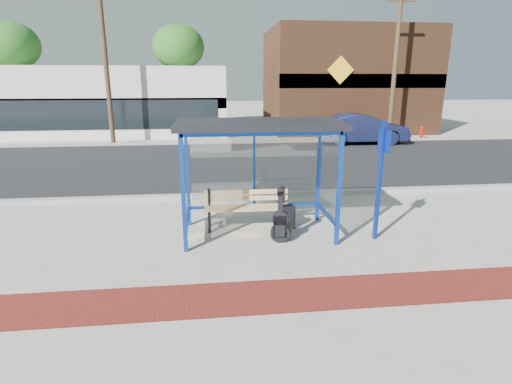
{
  "coord_description": "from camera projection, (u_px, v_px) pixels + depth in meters",
  "views": [
    {
      "loc": [
        -0.96,
        -8.02,
        3.19
      ],
      "look_at": [
        -0.02,
        0.2,
        0.89
      ],
      "focal_mm": 28.0,
      "sensor_mm": 36.0,
      "label": 1
    }
  ],
  "objects": [
    {
      "name": "ground",
      "position": [
        258.0,
        234.0,
        8.64
      ],
      "size": [
        120.0,
        120.0,
        0.0
      ],
      "primitive_type": "plane",
      "color": "#B2ADA0",
      "rests_on": "ground"
    },
    {
      "name": "newspaper_b",
      "position": [
        238.0,
        234.0,
        8.62
      ],
      "size": [
        0.41,
        0.37,
        0.01
      ],
      "primitive_type": "cube",
      "rotation": [
        0.0,
        0.0,
        -0.34
      ],
      "color": "white",
      "rests_on": "ground"
    },
    {
      "name": "utility_pole_east",
      "position": [
        395.0,
        63.0,
        21.35
      ],
      "size": [
        1.6,
        0.24,
        8.0
      ],
      "color": "#4C3826",
      "rests_on": "ground"
    },
    {
      "name": "sign_post",
      "position": [
        380.0,
        174.0,
        8.02
      ],
      "size": [
        0.16,
        0.29,
        2.46
      ],
      "rotation": [
        0.0,
        0.0,
        0.43
      ],
      "color": "navy",
      "rests_on": "ground"
    },
    {
      "name": "bench",
      "position": [
        247.0,
        205.0,
        8.93
      ],
      "size": [
        1.9,
        0.5,
        0.89
      ],
      "rotation": [
        0.0,
        0.0,
        -0.02
      ],
      "color": "black",
      "rests_on": "ground"
    },
    {
      "name": "curb_far",
      "position": [
        229.0,
        142.0,
        21.16
      ],
      "size": [
        60.0,
        0.25,
        0.12
      ],
      "primitive_type": "cube",
      "color": "gray",
      "rests_on": "ground"
    },
    {
      "name": "storefront_white",
      "position": [
        77.0,
        101.0,
        24.33
      ],
      "size": [
        18.0,
        6.04,
        4.0
      ],
      "color": "silver",
      "rests_on": "ground"
    },
    {
      "name": "fire_hydrant",
      "position": [
        422.0,
        132.0,
        22.66
      ],
      "size": [
        0.33,
        0.22,
        0.74
      ],
      "rotation": [
        0.0,
        0.0,
        0.09
      ],
      "color": "#A31A0B",
      "rests_on": "ground"
    },
    {
      "name": "brick_paver_strip",
      "position": [
        278.0,
        295.0,
        6.15
      ],
      "size": [
        60.0,
        1.0,
        0.01
      ],
      "primitive_type": "cube",
      "color": "maroon",
      "rests_on": "ground"
    },
    {
      "name": "curb_near",
      "position": [
        246.0,
        195.0,
        11.4
      ],
      "size": [
        60.0,
        0.25,
        0.12
      ],
      "primitive_type": "cube",
      "color": "gray",
      "rests_on": "ground"
    },
    {
      "name": "tree_left",
      "position": [
        12.0,
        46.0,
        26.7
      ],
      "size": [
        3.6,
        3.6,
        7.03
      ],
      "color": "#4C3826",
      "rests_on": "ground"
    },
    {
      "name": "utility_pole_west",
      "position": [
        106.0,
        62.0,
        19.71
      ],
      "size": [
        1.6,
        0.24,
        8.0
      ],
      "color": "#4C3826",
      "rests_on": "ground"
    },
    {
      "name": "suitcase",
      "position": [
        287.0,
        217.0,
        8.87
      ],
      "size": [
        0.37,
        0.28,
        0.57
      ],
      "rotation": [
        0.0,
        0.0,
        0.21
      ],
      "color": "black",
      "rests_on": "ground"
    },
    {
      "name": "newspaper_c",
      "position": [
        253.0,
        235.0,
        8.56
      ],
      "size": [
        0.42,
        0.35,
        0.01
      ],
      "primitive_type": "cube",
      "rotation": [
        0.0,
        0.0,
        0.1
      ],
      "color": "white",
      "rests_on": "ground"
    },
    {
      "name": "far_sidewalk",
      "position": [
        227.0,
        138.0,
        22.99
      ],
      "size": [
        60.0,
        4.0,
        0.01
      ],
      "primitive_type": "cube",
      "color": "#B2ADA0",
      "rests_on": "ground"
    },
    {
      "name": "newspaper_a",
      "position": [
        198.0,
        236.0,
        8.48
      ],
      "size": [
        0.51,
        0.5,
        0.01
      ],
      "primitive_type": "cube",
      "rotation": [
        0.0,
        0.0,
        0.7
      ],
      "color": "white",
      "rests_on": "ground"
    },
    {
      "name": "backpack",
      "position": [
        285.0,
        231.0,
        8.31
      ],
      "size": [
        0.37,
        0.35,
        0.39
      ],
      "rotation": [
        0.0,
        0.0,
        0.26
      ],
      "color": "#2B2918",
      "rests_on": "ground"
    },
    {
      "name": "bus_shelter",
      "position": [
        258.0,
        138.0,
        8.15
      ],
      "size": [
        3.3,
        1.8,
        2.42
      ],
      "color": "#0E379D",
      "rests_on": "ground"
    },
    {
      "name": "parked_car",
      "position": [
        362.0,
        129.0,
        20.9
      ],
      "size": [
        4.73,
        1.66,
        1.56
      ],
      "primitive_type": "imported",
      "rotation": [
        0.0,
        0.0,
        1.57
      ],
      "color": "#161C3F",
      "rests_on": "ground"
    },
    {
      "name": "street_asphalt",
      "position": [
        235.0,
        162.0,
        16.29
      ],
      "size": [
        60.0,
        10.0,
        0.0
      ],
      "primitive_type": "cube",
      "color": "black",
      "rests_on": "ground"
    },
    {
      "name": "storefront_brown",
      "position": [
        345.0,
        81.0,
        26.36
      ],
      "size": [
        10.0,
        7.08,
        6.4
      ],
      "color": "#59331E",
      "rests_on": "ground"
    },
    {
      "name": "guitar_bag",
      "position": [
        280.0,
        224.0,
        8.09
      ],
      "size": [
        0.41,
        0.18,
        1.09
      ],
      "rotation": [
        0.0,
        0.0,
        -0.16
      ],
      "color": "black",
      "rests_on": "ground"
    },
    {
      "name": "tree_right",
      "position": [
        390.0,
        50.0,
        29.6
      ],
      "size": [
        3.6,
        3.6,
        7.03
      ],
      "color": "#4C3826",
      "rests_on": "ground"
    },
    {
      "name": "tree_mid",
      "position": [
        178.0,
        48.0,
        27.91
      ],
      "size": [
        3.6,
        3.6,
        7.03
      ],
      "color": "#4C3826",
      "rests_on": "ground"
    }
  ]
}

